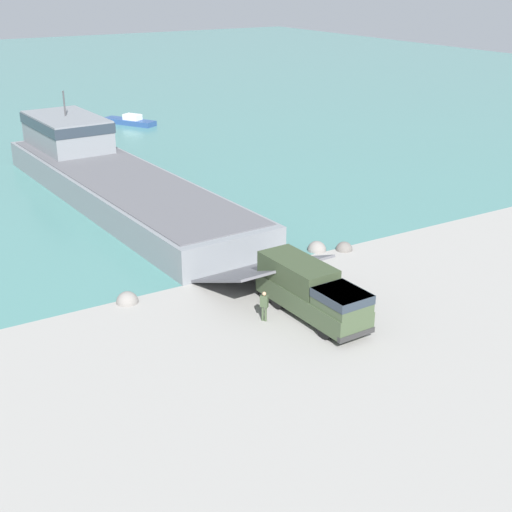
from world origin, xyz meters
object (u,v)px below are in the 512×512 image
(soldier_on_ramp, at_px, (264,304))
(landing_craft, at_px, (108,173))
(military_truck, at_px, (312,291))
(moored_boat_a, at_px, (130,121))

(soldier_on_ramp, bearing_deg, landing_craft, -129.37)
(military_truck, bearing_deg, landing_craft, -179.14)
(military_truck, height_order, moored_boat_a, military_truck)
(landing_craft, relative_size, soldier_on_ramp, 23.35)
(moored_boat_a, bearing_deg, landing_craft, -144.88)
(landing_craft, xyz_separation_m, military_truck, (1.32, -28.90, -0.34))
(military_truck, bearing_deg, soldier_on_ramp, -111.28)
(soldier_on_ramp, bearing_deg, moored_boat_a, -141.41)
(landing_craft, xyz_separation_m, soldier_on_ramp, (-1.31, -27.97, -0.88))
(landing_craft, height_order, moored_boat_a, landing_craft)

